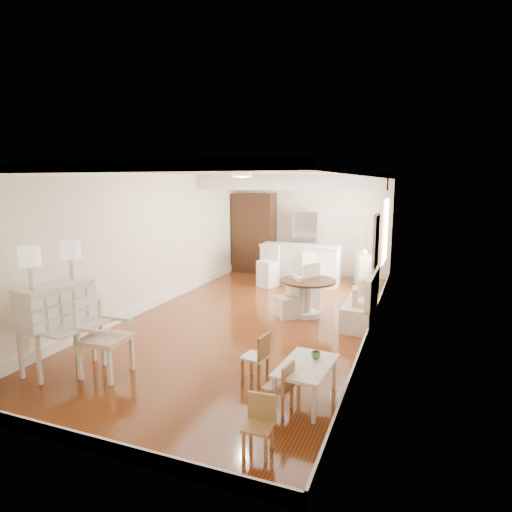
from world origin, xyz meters
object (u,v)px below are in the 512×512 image
Objects in this scene: bar_stool_right at (310,271)px; fridge at (317,245)px; kids_chair_c at (258,426)px; dining_table at (308,298)px; kids_table at (306,383)px; slip_chair_near at (289,297)px; pantry_cabinet at (254,233)px; gustavian_armchair at (105,337)px; bar_stool_left at (268,266)px; breakfast_counter at (300,265)px; secretary_bureau at (57,327)px; slip_chair_far at (303,286)px; sideboard at (364,271)px; kids_chair_b at (255,356)px; kids_chair_a at (278,386)px.

fridge is (-0.17, 1.52, 0.44)m from bar_stool_right.
dining_table is at bearing 94.26° from kids_chair_c.
slip_chair_near is (-1.14, 3.06, 0.17)m from kids_table.
kids_chair_c is at bearing -68.36° from pantry_cabinet.
gustavian_armchair is 2.77m from kids_table.
fridge is at bearing 83.19° from bar_stool_left.
slip_chair_near is at bearing -104.82° from bar_stool_right.
kids_chair_c is 0.28× the size of breakfast_counter.
secretary_bureau is at bearing -106.11° from breakfast_counter.
breakfast_counter is 1.14× the size of fridge.
secretary_bureau is 0.76m from gustavian_armchair.
slip_chair_near is 0.77× the size of bar_stool_left.
slip_chair_far is 3.33m from fridge.
slip_chair_near is at bearing -125.75° from sideboard.
bar_stool_right is at bearing 144.78° from slip_chair_near.
sideboard is (3.40, 6.54, -0.21)m from secretary_bureau.
fridge is at bearing 145.73° from slip_chair_near.
kids_chair_b is 5.60m from breakfast_counter.
slip_chair_far is (1.72, 3.91, -0.03)m from gustavian_armchair.
slip_chair_near is 2.32m from bar_stool_right.
kids_chair_a is 0.30× the size of breakfast_counter.
kids_chair_b is 0.64× the size of slip_chair_far.
gustavian_armchair is 0.52× the size of breakfast_counter.
secretary_bureau reaches higher than kids_chair_a.
secretary_bureau reaches higher than kids_chair_c.
kids_chair_b is at bearing -31.95° from slip_chair_near.
gustavian_armchair is 0.60× the size of fridge.
kids_chair_a is at bearing 40.44° from slip_chair_far.
breakfast_counter reaches higher than slip_chair_far.
kids_chair_b is 1.12× the size of kids_chair_c.
bar_stool_right reaches higher than sideboard.
kids_chair_c is at bearing -81.81° from dining_table.
secretary_bureau is 7.56m from fridge.
kids_chair_b is at bearing -113.73° from sideboard.
kids_chair_c is 8.19m from fridge.
kids_chair_a is 5.81m from bar_stool_right.
bar_stool_left is at bearing -118.59° from fridge.
slip_chair_near is (-0.97, 4.22, 0.12)m from kids_chair_c.
breakfast_counter reaches higher than bar_stool_right.
fridge is at bearing -161.12° from kids_chair_a.
kids_chair_a is 0.56× the size of dining_table.
kids_table is at bearing -77.85° from fridge.
gustavian_armchair is at bearing -84.87° from pantry_cabinet.
breakfast_counter is 1.14m from fridge.
kids_chair_c reaches higher than kids_table.
kids_table is at bearing -63.97° from pantry_cabinet.
bar_stool_right is (-0.17, 2.32, 0.05)m from slip_chair_near.
dining_table is 2.57m from bar_stool_left.
secretary_bureau is at bearing -173.80° from kids_table.
slip_chair_far is at bearing -81.82° from fridge.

